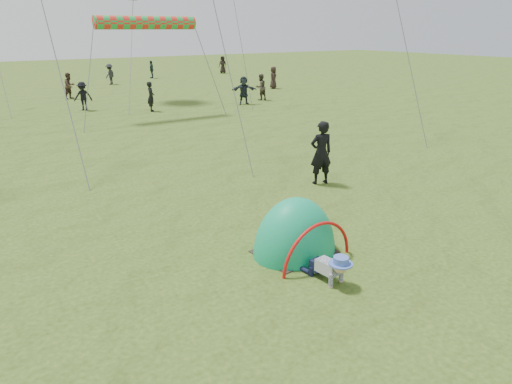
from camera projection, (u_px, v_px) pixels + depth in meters
ground at (367, 261)px, 9.14m from camera, size 140.00×140.00×0.00m
crawling_toddler at (331, 267)px, 8.32m from camera, size 0.65×0.85×0.60m
popup_tent at (294, 252)px, 9.52m from camera, size 1.95×1.65×2.38m
standing_adult at (321, 153)px, 13.43m from camera, size 0.77×0.60×1.89m
crowd_person_1 at (261, 87)px, 29.49m from camera, size 0.90×0.76×1.65m
crowd_person_2 at (152, 69)px, 42.59m from camera, size 0.83×1.00×1.60m
crowd_person_3 at (110, 74)px, 37.77m from camera, size 1.21×1.18×1.66m
crowd_person_4 at (223, 65)px, 47.19m from camera, size 0.97×1.00×1.74m
crowd_person_7 at (70, 86)px, 30.06m from camera, size 1.03×0.97×1.68m
crowd_person_9 at (83, 96)px, 25.78m from camera, size 1.18×1.03×1.59m
crowd_person_10 at (273, 78)px, 35.18m from camera, size 0.87×0.97×1.66m
crowd_person_11 at (244, 90)px, 27.89m from camera, size 1.63×1.01×1.67m
crowd_person_12 at (151, 97)px, 25.44m from camera, size 0.52×0.67×1.64m
rainbow_tube_kite at (146, 23)px, 22.52m from camera, size 5.11×0.64×0.64m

